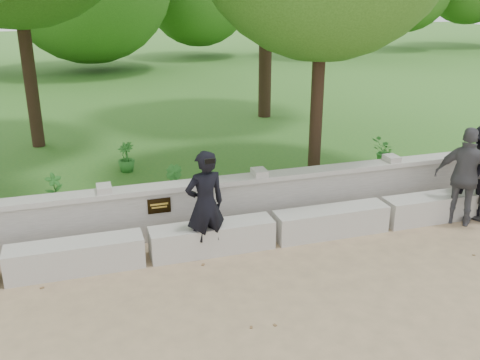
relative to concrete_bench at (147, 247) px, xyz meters
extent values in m
plane|color=tan|center=(0.00, -1.90, -0.22)|extent=(80.00, 80.00, 0.00)
cube|color=#2E6825|center=(0.00, 12.10, -0.10)|extent=(40.00, 22.00, 0.25)
cube|color=beige|center=(-1.00, 0.00, 0.00)|extent=(1.90, 0.45, 0.45)
cube|color=beige|center=(1.00, 0.00, 0.00)|extent=(1.90, 0.45, 0.45)
cube|color=beige|center=(3.00, 0.00, 0.00)|extent=(1.90, 0.45, 0.45)
cube|color=beige|center=(5.00, 0.00, 0.00)|extent=(1.90, 0.45, 0.45)
cube|color=#B9B7AF|center=(0.00, 0.70, 0.18)|extent=(12.50, 0.25, 0.82)
cube|color=beige|center=(0.00, 0.70, 0.64)|extent=(12.50, 0.35, 0.08)
cube|color=black|center=(0.30, 0.56, 0.40)|extent=(0.36, 0.02, 0.24)
imported|color=black|center=(0.88, -0.10, 0.60)|extent=(0.65, 0.48, 1.65)
cube|color=black|center=(0.88, -0.43, 1.37)|extent=(0.14, 0.04, 0.07)
imported|color=#47474C|center=(5.30, -0.28, 0.62)|extent=(0.99, 1.00, 1.69)
cylinder|color=#382619|center=(-1.69, 6.02, 2.19)|extent=(0.29, 0.29, 4.33)
cylinder|color=#382619|center=(3.71, 2.20, 1.87)|extent=(0.25, 0.25, 3.70)
cylinder|color=#382619|center=(4.51, 7.32, 2.73)|extent=(0.37, 0.37, 5.41)
imported|color=#2A6E25|center=(-1.27, 2.10, 0.30)|extent=(0.35, 0.30, 0.56)
imported|color=#2A6E25|center=(0.77, 1.65, 0.34)|extent=(0.44, 0.44, 0.63)
imported|color=#2A6E25|center=(5.37, 2.27, 0.31)|extent=(0.63, 0.59, 0.58)
imported|color=#2A6E25|center=(0.10, 3.48, 0.33)|extent=(0.46, 0.45, 0.61)
camera|label=1|loc=(-0.81, -7.14, 3.60)|focal=40.00mm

